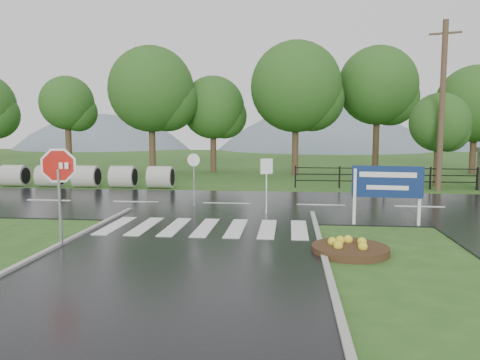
# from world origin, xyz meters

# --- Properties ---
(ground) EXTENTS (120.00, 120.00, 0.00)m
(ground) POSITION_xyz_m (0.00, 0.00, 0.00)
(ground) COLOR #2B551C
(ground) RESTS_ON ground
(main_road) EXTENTS (90.00, 8.00, 0.04)m
(main_road) POSITION_xyz_m (0.00, 10.00, 0.00)
(main_road) COLOR black
(main_road) RESTS_ON ground
(crosswalk) EXTENTS (6.50, 2.80, 0.02)m
(crosswalk) POSITION_xyz_m (0.00, 5.00, 0.06)
(crosswalk) COLOR silver
(crosswalk) RESTS_ON ground
(fence_west) EXTENTS (9.58, 0.08, 1.20)m
(fence_west) POSITION_xyz_m (7.75, 16.00, 0.72)
(fence_west) COLOR black
(fence_west) RESTS_ON ground
(hills) EXTENTS (102.00, 48.00, 48.00)m
(hills) POSITION_xyz_m (3.49, 65.00, -15.54)
(hills) COLOR slate
(hills) RESTS_ON ground
(treeline) EXTENTS (83.20, 5.20, 10.00)m
(treeline) POSITION_xyz_m (1.00, 24.00, 0.00)
(treeline) COLOR #204C17
(treeline) RESTS_ON ground
(culvert_pipes) EXTENTS (13.90, 1.20, 1.20)m
(culvert_pipes) POSITION_xyz_m (-10.58, 15.00, 0.60)
(culvert_pipes) COLOR #9E9B93
(culvert_pipes) RESTS_ON ground
(stop_sign) EXTENTS (1.25, 0.31, 2.89)m
(stop_sign) POSITION_xyz_m (-3.50, 2.31, 2.00)
(stop_sign) COLOR #939399
(stop_sign) RESTS_ON ground
(estate_billboard) EXTENTS (2.29, 0.28, 2.00)m
(estate_billboard) POSITION_xyz_m (5.90, 6.16, 1.38)
(estate_billboard) COLOR silver
(estate_billboard) RESTS_ON ground
(flower_bed) EXTENTS (1.99, 1.99, 0.40)m
(flower_bed) POSITION_xyz_m (4.26, 2.49, 0.15)
(flower_bed) COLOR #332111
(flower_bed) RESTS_ON ground
(reg_sign_small) EXTENTS (0.45, 0.17, 2.11)m
(reg_sign_small) POSITION_xyz_m (1.82, 7.84, 1.50)
(reg_sign_small) COLOR #939399
(reg_sign_small) RESTS_ON ground
(reg_sign_round) EXTENTS (0.52, 0.07, 2.22)m
(reg_sign_round) POSITION_xyz_m (-1.21, 9.04, 1.41)
(reg_sign_round) COLOR #939399
(reg_sign_round) RESTS_ON ground
(utility_pole_east) EXTENTS (1.49, 0.59, 8.67)m
(utility_pole_east) POSITION_xyz_m (10.39, 15.50, 4.41)
(utility_pole_east) COLOR #473523
(utility_pole_east) RESTS_ON ground
(entrance_tree_left) EXTENTS (3.27, 3.27, 5.21)m
(entrance_tree_left) POSITION_xyz_m (10.93, 17.50, 3.54)
(entrance_tree_left) COLOR #3D2B1C
(entrance_tree_left) RESTS_ON ground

